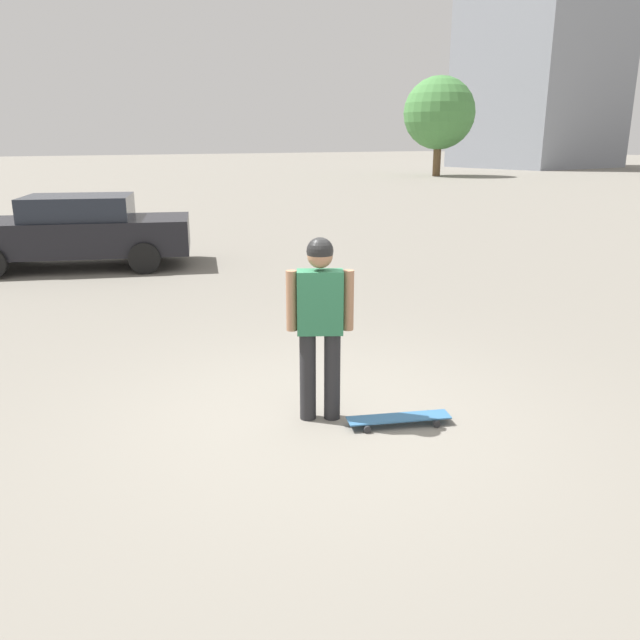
# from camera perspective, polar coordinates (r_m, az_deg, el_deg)

# --- Properties ---
(ground_plane) EXTENTS (220.00, 220.00, 0.00)m
(ground_plane) POSITION_cam_1_polar(r_m,az_deg,el_deg) (5.85, 0.00, -8.93)
(ground_plane) COLOR gray
(person) EXTENTS (0.39, 0.51, 1.68)m
(person) POSITION_cam_1_polar(r_m,az_deg,el_deg) (5.50, 0.00, 0.38)
(person) COLOR #262628
(person) RESTS_ON ground_plane
(skateboard) EXTENTS (0.58, 0.93, 0.08)m
(skateboard) POSITION_cam_1_polar(r_m,az_deg,el_deg) (5.73, 7.22, -8.91)
(skateboard) COLOR #336693
(skateboard) RESTS_ON ground_plane
(car_parked_near) EXTENTS (3.48, 4.79, 1.43)m
(car_parked_near) POSITION_cam_1_polar(r_m,az_deg,el_deg) (13.48, -21.39, 7.62)
(car_parked_near) COLOR black
(car_parked_near) RESTS_ON ground_plane
(tree_distant) EXTENTS (5.03, 5.03, 6.87)m
(tree_distant) POSITION_cam_1_polar(r_m,az_deg,el_deg) (47.24, 10.85, 18.08)
(tree_distant) COLOR brown
(tree_distant) RESTS_ON ground_plane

